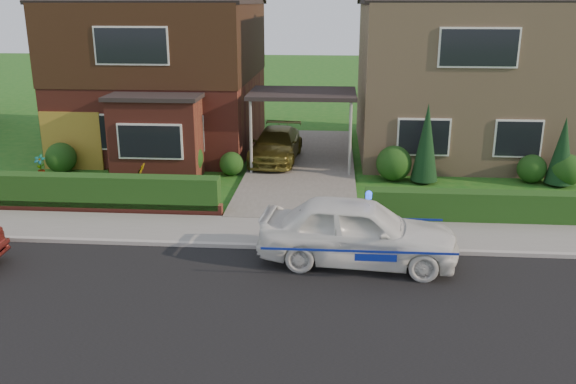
# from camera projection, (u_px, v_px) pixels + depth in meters

# --- Properties ---
(ground) EXTENTS (120.00, 120.00, 0.00)m
(ground) POSITION_uv_depth(u_px,v_px,m) (272.00, 309.00, 12.10)
(ground) COLOR #165216
(ground) RESTS_ON ground
(road) EXTENTS (60.00, 6.00, 0.02)m
(road) POSITION_uv_depth(u_px,v_px,m) (272.00, 309.00, 12.10)
(road) COLOR black
(road) RESTS_ON ground
(kerb) EXTENTS (60.00, 0.16, 0.12)m
(kerb) POSITION_uv_depth(u_px,v_px,m) (284.00, 247.00, 14.98)
(kerb) COLOR #9E9993
(kerb) RESTS_ON ground
(sidewalk) EXTENTS (60.00, 2.00, 0.10)m
(sidewalk) POSITION_uv_depth(u_px,v_px,m) (288.00, 232.00, 15.98)
(sidewalk) COLOR slate
(sidewalk) RESTS_ON ground
(driveway) EXTENTS (3.80, 12.00, 0.12)m
(driveway) POSITION_uv_depth(u_px,v_px,m) (302.00, 165.00, 22.55)
(driveway) COLOR #666059
(driveway) RESTS_ON ground
(house_left) EXTENTS (7.50, 9.53, 7.25)m
(house_left) POSITION_uv_depth(u_px,v_px,m) (164.00, 54.00, 24.61)
(house_left) COLOR maroon
(house_left) RESTS_ON ground
(house_right) EXTENTS (7.50, 8.06, 7.25)m
(house_right) POSITION_uv_depth(u_px,v_px,m) (454.00, 60.00, 23.89)
(house_right) COLOR tan
(house_right) RESTS_ON ground
(carport_link) EXTENTS (3.80, 3.00, 2.77)m
(carport_link) POSITION_uv_depth(u_px,v_px,m) (303.00, 95.00, 21.73)
(carport_link) COLOR black
(carport_link) RESTS_ON ground
(garage_door) EXTENTS (2.20, 0.10, 2.10)m
(garage_door) POSITION_uv_depth(u_px,v_px,m) (72.00, 141.00, 21.87)
(garage_door) COLOR olive
(garage_door) RESTS_ON ground
(dwarf_wall) EXTENTS (7.70, 0.25, 0.36)m
(dwarf_wall) POSITION_uv_depth(u_px,v_px,m) (90.00, 207.00, 17.52)
(dwarf_wall) COLOR maroon
(dwarf_wall) RESTS_ON ground
(hedge_left) EXTENTS (7.50, 0.55, 0.90)m
(hedge_left) POSITION_uv_depth(u_px,v_px,m) (93.00, 212.00, 17.71)
(hedge_left) COLOR #143510
(hedge_left) RESTS_ON ground
(hedge_right) EXTENTS (7.50, 0.55, 0.80)m
(hedge_right) POSITION_uv_depth(u_px,v_px,m) (501.00, 224.00, 16.76)
(hedge_right) COLOR #143510
(hedge_right) RESTS_ON ground
(shrub_left_far) EXTENTS (1.08, 1.08, 1.08)m
(shrub_left_far) POSITION_uv_depth(u_px,v_px,m) (61.00, 158.00, 21.60)
(shrub_left_far) COLOR #143510
(shrub_left_far) RESTS_ON ground
(shrub_left_mid) EXTENTS (1.32, 1.32, 1.32)m
(shrub_left_mid) POSITION_uv_depth(u_px,v_px,m) (184.00, 158.00, 21.04)
(shrub_left_mid) COLOR #143510
(shrub_left_mid) RESTS_ON ground
(shrub_left_near) EXTENTS (0.84, 0.84, 0.84)m
(shrub_left_near) POSITION_uv_depth(u_px,v_px,m) (232.00, 164.00, 21.28)
(shrub_left_near) COLOR #143510
(shrub_left_near) RESTS_ON ground
(shrub_right_near) EXTENTS (1.20, 1.20, 1.20)m
(shrub_right_near) POSITION_uv_depth(u_px,v_px,m) (394.00, 163.00, 20.62)
(shrub_right_near) COLOR #143510
(shrub_right_near) RESTS_ON ground
(shrub_right_mid) EXTENTS (0.96, 0.96, 0.96)m
(shrub_right_mid) POSITION_uv_depth(u_px,v_px,m) (532.00, 169.00, 20.41)
(shrub_right_mid) COLOR #143510
(shrub_right_mid) RESTS_ON ground
(shrub_right_far) EXTENTS (1.08, 1.08, 1.08)m
(shrub_right_far) POSITION_uv_depth(u_px,v_px,m) (566.00, 170.00, 20.04)
(shrub_right_far) COLOR #143510
(shrub_right_far) RESTS_ON ground
(conifer_a) EXTENTS (0.90, 0.90, 2.60)m
(conifer_a) POSITION_uv_depth(u_px,v_px,m) (426.00, 145.00, 20.15)
(conifer_a) COLOR black
(conifer_a) RESTS_ON ground
(conifer_b) EXTENTS (0.90, 0.90, 2.20)m
(conifer_b) POSITION_uv_depth(u_px,v_px,m) (562.00, 153.00, 19.88)
(conifer_b) COLOR black
(conifer_b) RESTS_ON ground
(police_car) EXTENTS (4.20, 4.72, 1.72)m
(police_car) POSITION_uv_depth(u_px,v_px,m) (358.00, 232.00, 14.02)
(police_car) COLOR white
(police_car) RESTS_ON ground
(driveway_car) EXTENTS (1.91, 4.15, 1.18)m
(driveway_car) POSITION_uv_depth(u_px,v_px,m) (276.00, 145.00, 22.80)
(driveway_car) COLOR brown
(driveway_car) RESTS_ON driveway
(potted_plant_a) EXTENTS (0.42, 0.30, 0.76)m
(potted_plant_a) POSITION_uv_depth(u_px,v_px,m) (40.00, 166.00, 21.13)
(potted_plant_a) COLOR gray
(potted_plant_a) RESTS_ON ground
(potted_plant_b) EXTENTS (0.58, 0.55, 0.82)m
(potted_plant_b) POSITION_uv_depth(u_px,v_px,m) (140.00, 176.00, 19.80)
(potted_plant_b) COLOR gray
(potted_plant_b) RESTS_ON ground
(potted_plant_c) EXTENTS (0.60, 0.60, 0.78)m
(potted_plant_c) POSITION_uv_depth(u_px,v_px,m) (114.00, 167.00, 21.02)
(potted_plant_c) COLOR gray
(potted_plant_c) RESTS_ON ground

